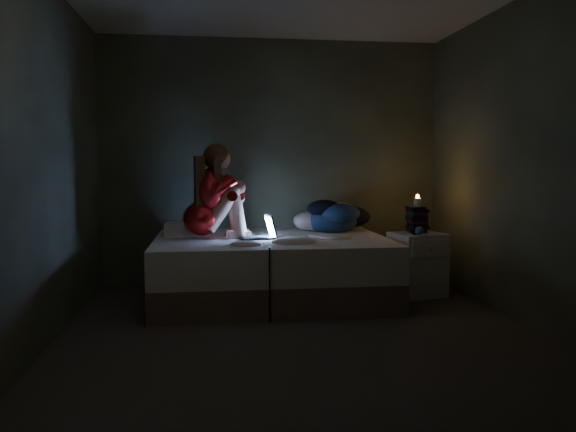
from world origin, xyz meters
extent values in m
cube|color=#3C3532|center=(0.00, 0.00, -0.01)|extent=(3.60, 3.80, 0.02)
cube|color=#2E3327|center=(0.00, 1.91, 1.30)|extent=(3.60, 0.02, 2.60)
cube|color=#2E3327|center=(0.00, -1.91, 1.30)|extent=(3.60, 0.02, 2.60)
cube|color=#2E3327|center=(-1.81, 0.00, 1.30)|extent=(0.02, 3.80, 2.60)
cube|color=#2E3327|center=(1.81, 0.00, 1.30)|extent=(0.02, 3.80, 2.60)
cube|color=white|center=(-0.88, 1.37, 0.65)|extent=(0.43, 0.30, 0.12)
cube|color=silver|center=(1.33, 1.06, 0.31)|extent=(0.54, 0.50, 0.61)
cylinder|color=beige|center=(1.35, 1.16, 0.91)|extent=(0.07, 0.07, 0.08)
cube|color=black|center=(1.26, 1.01, 0.62)|extent=(0.12, 0.16, 0.01)
sphere|color=#295488|center=(1.25, 0.92, 0.65)|extent=(0.08, 0.08, 0.08)
camera|label=1|loc=(-0.64, -4.20, 1.27)|focal=35.51mm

